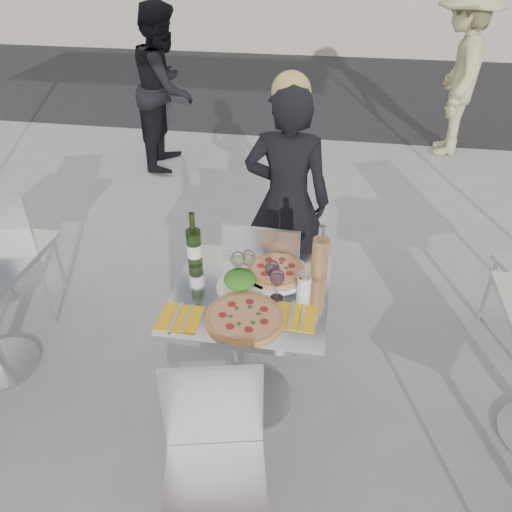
% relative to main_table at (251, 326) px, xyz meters
% --- Properties ---
extents(ground, '(80.00, 80.00, 0.00)m').
position_rel_main_table_xyz_m(ground, '(0.00, 0.00, -0.54)').
color(ground, slate).
extents(street_asphalt, '(24.00, 5.00, 0.00)m').
position_rel_main_table_xyz_m(street_asphalt, '(0.00, 6.50, -0.54)').
color(street_asphalt, black).
rests_on(street_asphalt, ground).
extents(main_table, '(0.72, 0.72, 0.75)m').
position_rel_main_table_xyz_m(main_table, '(0.00, 0.00, 0.00)').
color(main_table, '#B7BABF').
rests_on(main_table, ground).
extents(chair_far, '(0.42, 0.44, 0.90)m').
position_rel_main_table_xyz_m(chair_far, '(-0.00, 0.44, -0.01)').
color(chair_far, silver).
rests_on(chair_far, ground).
extents(chair_near, '(0.46, 0.47, 0.85)m').
position_rel_main_table_xyz_m(chair_near, '(-0.02, -0.69, -0.04)').
color(chair_near, silver).
rests_on(chair_near, ground).
extents(side_chair_lfar, '(0.53, 0.54, 0.94)m').
position_rel_main_table_xyz_m(side_chair_lfar, '(-1.56, 0.43, 0.02)').
color(side_chair_lfar, silver).
rests_on(side_chair_lfar, ground).
extents(woman_diner, '(0.55, 0.37, 1.47)m').
position_rel_main_table_xyz_m(woman_diner, '(0.06, 0.95, 0.20)').
color(woman_diner, black).
rests_on(woman_diner, ground).
extents(pedestrian_a, '(0.66, 0.82, 1.60)m').
position_rel_main_table_xyz_m(pedestrian_a, '(-1.41, 3.05, 0.26)').
color(pedestrian_a, black).
rests_on(pedestrian_a, ground).
extents(pedestrian_b, '(0.77, 1.18, 1.73)m').
position_rel_main_table_xyz_m(pedestrian_b, '(1.52, 3.88, 0.32)').
color(pedestrian_b, tan).
rests_on(pedestrian_b, ground).
extents(pizza_near, '(0.34, 0.34, 0.02)m').
position_rel_main_table_xyz_m(pizza_near, '(0.01, -0.19, 0.22)').
color(pizza_near, tan).
rests_on(pizza_near, main_table).
extents(pizza_far, '(0.32, 0.32, 0.03)m').
position_rel_main_table_xyz_m(pizza_far, '(0.10, 0.16, 0.23)').
color(pizza_far, white).
rests_on(pizza_far, main_table).
extents(salad_plate, '(0.22, 0.22, 0.09)m').
position_rel_main_table_xyz_m(salad_plate, '(-0.06, 0.03, 0.25)').
color(salad_plate, white).
rests_on(salad_plate, main_table).
extents(wine_bottle, '(0.07, 0.08, 0.29)m').
position_rel_main_table_xyz_m(wine_bottle, '(-0.31, 0.17, 0.32)').
color(wine_bottle, '#2D4C1C').
rests_on(wine_bottle, main_table).
extents(carafe, '(0.08, 0.08, 0.29)m').
position_rel_main_table_xyz_m(carafe, '(0.30, 0.16, 0.33)').
color(carafe, tan).
rests_on(carafe, main_table).
extents(sugar_shaker, '(0.06, 0.06, 0.11)m').
position_rel_main_table_xyz_m(sugar_shaker, '(0.24, 0.03, 0.26)').
color(sugar_shaker, white).
rests_on(sugar_shaker, main_table).
extents(wineglass_white_a, '(0.07, 0.07, 0.16)m').
position_rel_main_table_xyz_m(wineglass_white_a, '(-0.08, 0.08, 0.32)').
color(wineglass_white_a, white).
rests_on(wineglass_white_a, main_table).
extents(wineglass_white_b, '(0.07, 0.07, 0.16)m').
position_rel_main_table_xyz_m(wineglass_white_b, '(-0.03, 0.11, 0.32)').
color(wineglass_white_b, white).
rests_on(wineglass_white_b, main_table).
extents(wineglass_red_a, '(0.07, 0.07, 0.16)m').
position_rel_main_table_xyz_m(wineglass_red_a, '(0.13, -0.03, 0.32)').
color(wineglass_red_a, white).
rests_on(wineglass_red_a, main_table).
extents(wineglass_red_b, '(0.07, 0.07, 0.16)m').
position_rel_main_table_xyz_m(wineglass_red_b, '(0.09, 0.04, 0.32)').
color(wineglass_red_b, white).
rests_on(wineglass_red_b, main_table).
extents(napkin_left, '(0.18, 0.20, 0.01)m').
position_rel_main_table_xyz_m(napkin_left, '(-0.27, -0.24, 0.21)').
color(napkin_left, yellow).
rests_on(napkin_left, main_table).
extents(napkin_right, '(0.18, 0.20, 0.01)m').
position_rel_main_table_xyz_m(napkin_right, '(0.22, -0.15, 0.21)').
color(napkin_right, yellow).
rests_on(napkin_right, main_table).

